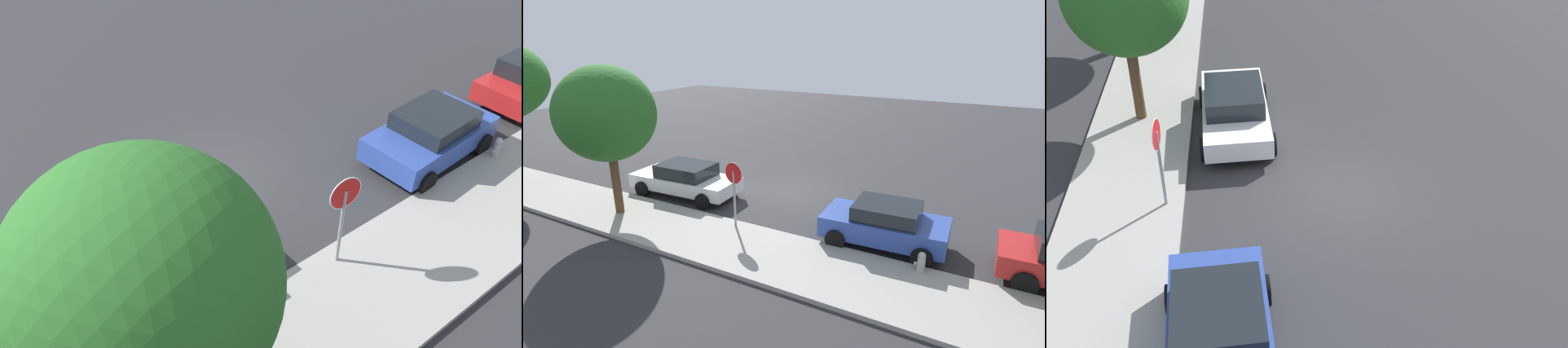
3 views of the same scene
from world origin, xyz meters
TOP-DOWN VIEW (x-y plane):
  - ground_plane at (0.00, 0.00)m, footprint 60.00×60.00m
  - sidewalk_curb at (0.00, 5.36)m, footprint 32.00×2.91m
  - stop_sign at (-0.29, 4.31)m, footprint 0.76×0.11m
  - parked_car_white at (3.43, 2.60)m, footprint 4.65×2.21m
  - parked_car_blue at (-5.07, 2.92)m, footprint 3.93×2.22m

SIDE VIEW (x-z plane):
  - ground_plane at x=0.00m, z-range 0.00..0.00m
  - sidewalk_curb at x=0.00m, z-range 0.00..0.14m
  - parked_car_white at x=3.43m, z-range 0.02..1.40m
  - parked_car_blue at x=-5.07m, z-range 0.03..1.46m
  - stop_sign at x=-0.29m, z-range 0.45..2.90m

